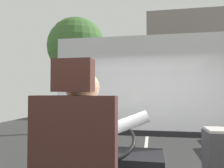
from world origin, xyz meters
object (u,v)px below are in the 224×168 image
steering_console (115,168)px  parked_car_charcoal (201,107)px  bus_driver (84,150)px  parked_car_green (215,112)px

steering_console → parked_car_charcoal: 16.05m
bus_driver → parked_car_charcoal: bearing=76.0°
parked_car_green → parked_car_charcoal: (0.20, 4.69, -0.01)m
bus_driver → parked_car_charcoal: 17.23m
bus_driver → parked_car_charcoal: bus_driver is taller
parked_car_green → steering_console: bearing=-110.1°
bus_driver → steering_console: (-0.00, 1.19, -0.52)m
bus_driver → parked_car_charcoal: size_ratio=0.20×
steering_console → parked_car_charcoal: size_ratio=0.26×
bus_driver → steering_console: 1.30m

